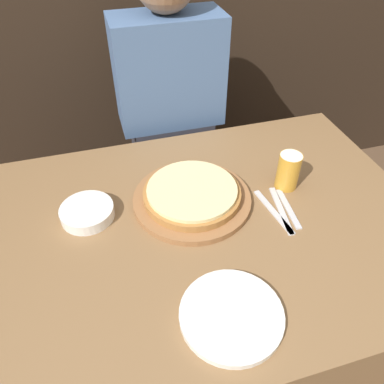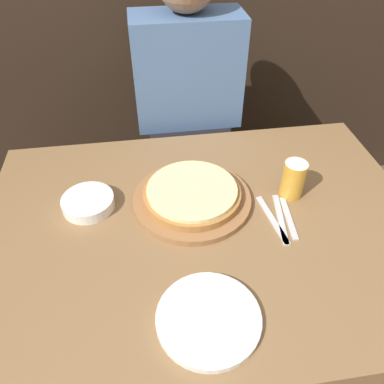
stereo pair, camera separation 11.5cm
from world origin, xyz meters
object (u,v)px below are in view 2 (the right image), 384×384
(dinner_plate, at_px, (208,318))
(fork, at_px, (272,219))
(pizza_on_board, at_px, (192,196))
(spoon, at_px, (288,218))
(dinner_knife, at_px, (280,219))
(diner_person, at_px, (188,129))
(beer_glass, at_px, (294,178))
(side_bowl, at_px, (88,202))

(dinner_plate, xyz_separation_m, fork, (0.25, 0.29, -0.01))
(pizza_on_board, bearing_deg, spoon, -22.72)
(dinner_plate, relative_size, dinner_knife, 1.21)
(pizza_on_board, distance_m, diner_person, 0.55)
(dinner_knife, xyz_separation_m, spoon, (0.02, 0.00, 0.00))
(dinner_plate, bearing_deg, beer_glass, 49.43)
(pizza_on_board, relative_size, fork, 1.80)
(fork, bearing_deg, dinner_knife, 0.00)
(beer_glass, height_order, spoon, beer_glass)
(fork, distance_m, dinner_knife, 0.03)
(pizza_on_board, height_order, dinner_knife, pizza_on_board)
(dinner_plate, height_order, dinner_knife, dinner_plate)
(spoon, bearing_deg, dinner_plate, -135.54)
(pizza_on_board, relative_size, beer_glass, 3.00)
(pizza_on_board, distance_m, dinner_plate, 0.41)
(side_bowl, relative_size, dinner_knife, 0.78)
(side_bowl, xyz_separation_m, diner_person, (0.38, 0.51, -0.09))
(dinner_plate, distance_m, diner_person, 0.95)
(beer_glass, xyz_separation_m, side_bowl, (-0.63, 0.04, -0.05))
(side_bowl, distance_m, diner_person, 0.64)
(dinner_plate, bearing_deg, diner_person, 85.00)
(side_bowl, height_order, diner_person, diner_person)
(pizza_on_board, distance_m, beer_glass, 0.32)
(dinner_plate, bearing_deg, fork, 49.73)
(pizza_on_board, distance_m, side_bowl, 0.32)
(fork, bearing_deg, beer_glass, 48.62)
(side_bowl, height_order, fork, side_bowl)
(diner_person, bearing_deg, side_bowl, -126.58)
(dinner_plate, distance_m, spoon, 0.42)
(dinner_plate, xyz_separation_m, diner_person, (0.08, 0.94, -0.08))
(pizza_on_board, distance_m, dinner_knife, 0.28)
(spoon, relative_size, diner_person, 0.13)
(side_bowl, xyz_separation_m, dinner_knife, (0.57, -0.14, -0.02))
(side_bowl, relative_size, spoon, 0.91)
(side_bowl, bearing_deg, dinner_plate, -55.36)
(side_bowl, bearing_deg, pizza_on_board, -4.20)
(fork, xyz_separation_m, dinner_knife, (0.03, 0.00, 0.00))
(beer_glass, xyz_separation_m, dinner_knife, (-0.07, -0.10, -0.06))
(fork, bearing_deg, dinner_plate, -130.27)
(beer_glass, bearing_deg, fork, -131.38)
(dinner_plate, height_order, fork, dinner_plate)
(dinner_knife, distance_m, diner_person, 0.68)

